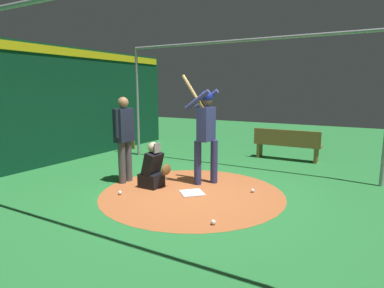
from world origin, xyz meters
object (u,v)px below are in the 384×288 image
at_px(batter, 206,127).
at_px(baseball_2, 253,191).
at_px(baseball_1, 213,222).
at_px(bat_rack, 128,133).
at_px(umpire, 124,135).
at_px(catcher, 153,170).
at_px(bench, 287,144).
at_px(home_plate, 192,193).
at_px(baseball_0, 120,193).

height_order(batter, baseball_2, batter).
bearing_deg(baseball_1, bat_rack, 141.38).
xyz_separation_m(batter, umpire, (-1.52, -0.73, -0.17)).
distance_m(umpire, baseball_1, 2.94).
relative_size(catcher, umpire, 0.51).
height_order(bench, baseball_2, bench).
bearing_deg(bat_rack, catcher, -42.89).
bearing_deg(umpire, baseball_2, 13.92).
bearing_deg(catcher, baseball_2, 19.04).
xyz_separation_m(batter, baseball_2, (1.06, -0.09, -1.14)).
distance_m(home_plate, baseball_0, 1.35).
relative_size(baseball_1, baseball_2, 1.00).
bearing_deg(umpire, baseball_0, -56.40).
distance_m(bat_rack, baseball_1, 6.53).
bearing_deg(bat_rack, batter, -29.47).
bearing_deg(bench, catcher, -114.24).
relative_size(umpire, bat_rack, 1.71).
xyz_separation_m(bat_rack, baseball_1, (5.09, -4.06, -0.45)).
relative_size(baseball_0, baseball_1, 1.00).
height_order(home_plate, bat_rack, bat_rack).
relative_size(bench, baseball_2, 24.20).
height_order(catcher, bench, catcher).
xyz_separation_m(batter, baseball_0, (-1.05, -1.43, -1.14)).
bearing_deg(batter, bat_rack, 150.53).
height_order(umpire, baseball_1, umpire).
bearing_deg(bench, bat_rack, -170.75).
distance_m(batter, bat_rack, 4.69).
relative_size(home_plate, baseball_0, 5.68).
bearing_deg(baseball_1, batter, 120.46).
distance_m(baseball_0, baseball_2, 2.51).
bearing_deg(baseball_2, baseball_1, -90.49).
xyz_separation_m(bench, baseball_0, (-1.98, -4.53, -0.40)).
bearing_deg(bat_rack, baseball_2, -24.93).
bearing_deg(batter, bench, 73.37).
relative_size(bat_rack, bench, 0.59).
height_order(umpire, bat_rack, umpire).
bearing_deg(bench, batter, -106.63).
height_order(batter, bench, batter).
height_order(baseball_0, baseball_1, same).
relative_size(batter, baseball_1, 30.21).
bearing_deg(bench, baseball_1, -88.55).
height_order(home_plate, baseball_0, baseball_0).
bearing_deg(baseball_2, baseball_0, -147.53).
xyz_separation_m(umpire, bat_rack, (-2.52, 3.01, -0.52)).
height_order(baseball_1, baseball_2, same).
distance_m(batter, baseball_2, 1.56).
xyz_separation_m(home_plate, umpire, (-1.59, -0.04, 1.00)).
distance_m(catcher, bat_rack, 4.43).
distance_m(home_plate, batter, 1.36).
bearing_deg(umpire, catcher, -0.05).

